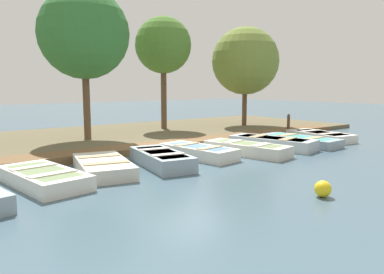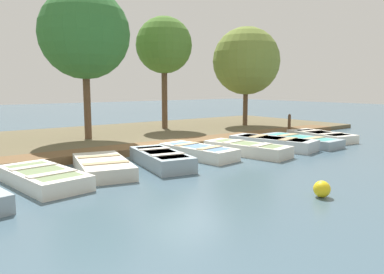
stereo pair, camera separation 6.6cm
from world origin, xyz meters
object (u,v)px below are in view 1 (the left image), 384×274
at_px(park_tree_right, 245,61).
at_px(rowboat_4, 198,152).
at_px(rowboat_7, 300,140).
at_px(mooring_post_far, 288,124).
at_px(rowboat_6, 272,143).
at_px(buoy, 323,189).
at_px(rowboat_3, 161,159).
at_px(rowboat_8, 320,136).
at_px(park_tree_left, 84,34).
at_px(rowboat_2, 103,166).
at_px(rowboat_5, 247,149).
at_px(rowboat_1, 43,177).
at_px(park_tree_center, 163,46).

bearing_deg(park_tree_right, rowboat_4, -55.22).
relative_size(rowboat_7, mooring_post_far, 3.27).
distance_m(rowboat_6, buoy, 6.11).
distance_m(rowboat_3, rowboat_7, 6.46).
distance_m(rowboat_6, rowboat_8, 3.24).
bearing_deg(park_tree_left, rowboat_2, -18.05).
relative_size(rowboat_3, rowboat_7, 0.89).
bearing_deg(rowboat_8, park_tree_right, -177.03).
height_order(rowboat_3, rowboat_4, rowboat_3).
bearing_deg(rowboat_4, rowboat_7, 78.42).
xyz_separation_m(rowboat_8, buoy, (4.84, -7.16, -0.00)).
distance_m(rowboat_2, rowboat_5, 4.96).
bearing_deg(rowboat_3, rowboat_7, 100.68).
relative_size(rowboat_5, park_tree_left, 0.51).
bearing_deg(rowboat_5, buoy, -38.21).
distance_m(rowboat_1, rowboat_6, 8.22).
height_order(rowboat_1, mooring_post_far, mooring_post_far).
distance_m(buoy, park_tree_center, 12.32).
bearing_deg(rowboat_8, park_tree_center, -140.58).
distance_m(rowboat_5, buoy, 4.92).
height_order(rowboat_5, rowboat_8, rowboat_5).
xyz_separation_m(buoy, park_tree_center, (-11.14, 3.41, 4.02)).
bearing_deg(park_tree_right, rowboat_3, -58.84).
height_order(rowboat_2, park_tree_center, park_tree_center).
bearing_deg(park_tree_right, rowboat_7, -22.85).
relative_size(rowboat_5, rowboat_8, 1.03).
height_order(rowboat_3, buoy, rowboat_3).
bearing_deg(buoy, park_tree_center, 163.00).
bearing_deg(rowboat_8, park_tree_left, -113.34).
bearing_deg(rowboat_3, park_tree_left, -169.47).
relative_size(rowboat_1, park_tree_right, 0.52).
bearing_deg(rowboat_2, buoy, 42.64).
distance_m(rowboat_1, rowboat_7, 9.75).
distance_m(rowboat_3, park_tree_center, 8.86).
relative_size(mooring_post_far, park_tree_right, 0.18).
bearing_deg(mooring_post_far, rowboat_8, -16.13).
bearing_deg(rowboat_3, park_tree_center, 156.63).
height_order(rowboat_2, buoy, rowboat_2).
bearing_deg(park_tree_right, mooring_post_far, 2.60).
bearing_deg(rowboat_5, rowboat_7, 82.93).
bearing_deg(rowboat_7, park_tree_left, -131.99).
relative_size(rowboat_7, park_tree_right, 0.59).
xyz_separation_m(mooring_post_far, buoy, (6.99, -7.78, -0.31)).
bearing_deg(mooring_post_far, rowboat_1, -78.28).
bearing_deg(rowboat_6, park_tree_center, 170.87).
height_order(buoy, park_tree_left, park_tree_left).
bearing_deg(park_tree_center, rowboat_3, -33.92).
bearing_deg(rowboat_4, mooring_post_far, 98.54).
distance_m(rowboat_3, rowboat_5, 3.28).
bearing_deg(rowboat_6, rowboat_7, 72.46).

